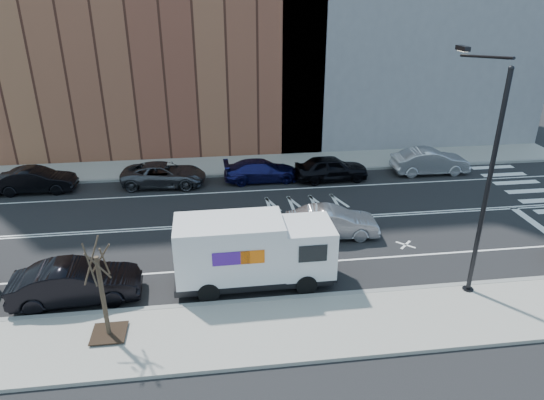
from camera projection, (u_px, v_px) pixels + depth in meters
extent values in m
plane|color=black|center=(274.00, 222.00, 25.65)|extent=(120.00, 120.00, 0.00)
cube|color=gray|center=(305.00, 327.00, 17.66)|extent=(44.00, 3.60, 0.15)
cube|color=gray|center=(257.00, 164.00, 33.59)|extent=(44.00, 3.60, 0.15)
cube|color=gray|center=(297.00, 298.00, 19.28)|extent=(44.00, 0.25, 0.17)
cube|color=gray|center=(260.00, 173.00, 31.96)|extent=(44.00, 0.25, 0.17)
cylinder|color=black|center=(487.00, 191.00, 17.94)|extent=(0.18, 0.18, 9.00)
cylinder|color=black|center=(467.00, 290.00, 19.74)|extent=(0.44, 0.44, 0.20)
sphere|color=black|center=(511.00, 68.00, 16.13)|extent=(0.20, 0.20, 0.20)
cylinder|color=black|center=(485.00, 57.00, 17.60)|extent=(0.11, 3.49, 0.48)
cube|color=black|center=(463.00, 48.00, 19.10)|extent=(0.25, 0.80, 0.18)
cube|color=#FFF2CC|center=(462.00, 51.00, 19.14)|extent=(0.18, 0.55, 0.03)
cube|color=black|center=(109.00, 333.00, 17.13)|extent=(1.20, 1.20, 0.04)
cylinder|color=#382B1E|center=(103.00, 297.00, 16.51)|extent=(0.16, 0.16, 3.20)
cylinder|color=#382B1E|center=(105.00, 262.00, 15.97)|extent=(0.06, 0.80, 1.44)
cylinder|color=#382B1E|center=(101.00, 258.00, 16.16)|extent=(0.81, 0.31, 1.19)
cylinder|color=#382B1E|center=(91.00, 260.00, 16.05)|extent=(0.58, 0.76, 1.50)
cylinder|color=#382B1E|center=(90.00, 265.00, 15.78)|extent=(0.47, 0.61, 1.37)
cylinder|color=#382B1E|center=(98.00, 266.00, 15.73)|extent=(0.72, 0.29, 1.13)
cube|color=black|center=(253.00, 274.00, 20.21)|extent=(6.40, 2.21, 0.31)
cube|color=silver|center=(307.00, 246.00, 20.02)|extent=(2.08, 2.23, 2.06)
cube|color=black|center=(332.00, 238.00, 20.03)|extent=(0.08, 1.91, 0.98)
cube|color=black|center=(313.00, 254.00, 18.88)|extent=(1.13, 0.05, 0.72)
cube|color=black|center=(302.00, 227.00, 20.91)|extent=(1.13, 0.05, 0.72)
cube|color=black|center=(330.00, 266.00, 20.57)|extent=(0.17, 2.06, 0.36)
cube|color=silver|center=(230.00, 247.00, 19.54)|extent=(4.34, 2.30, 2.37)
cube|color=#47198C|center=(231.00, 259.00, 18.44)|extent=(1.44, 0.03, 0.57)
cube|color=orange|center=(253.00, 257.00, 18.54)|extent=(0.93, 0.03, 0.57)
cube|color=#47198C|center=(228.00, 231.00, 20.52)|extent=(1.44, 0.03, 0.57)
cube|color=orange|center=(247.00, 229.00, 20.63)|extent=(0.93, 0.03, 0.57)
cylinder|color=black|center=(306.00, 284.00, 19.54)|extent=(0.87, 0.29, 0.87)
cylinder|color=black|center=(297.00, 258.00, 21.41)|extent=(0.87, 0.29, 0.87)
cylinder|color=black|center=(209.00, 292.00, 19.06)|extent=(0.87, 0.29, 0.87)
cylinder|color=black|center=(208.00, 265.00, 20.92)|extent=(0.87, 0.29, 0.87)
imported|color=black|center=(36.00, 180.00, 29.06)|extent=(4.52, 1.62, 1.48)
imported|color=#424349|center=(164.00, 174.00, 30.02)|extent=(5.33, 2.82, 1.43)
imported|color=#171851|center=(261.00, 171.00, 30.73)|extent=(4.77, 2.02, 1.37)
imported|color=black|center=(331.00, 168.00, 30.83)|extent=(4.72, 2.06, 1.58)
imported|color=#AEAEB3|center=(430.00, 161.00, 31.92)|extent=(5.00, 1.80, 1.64)
imported|color=#A8A8AD|center=(332.00, 223.00, 23.90)|extent=(4.65, 1.90, 1.50)
imported|color=black|center=(76.00, 283.00, 18.98)|extent=(5.02, 2.04, 1.62)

